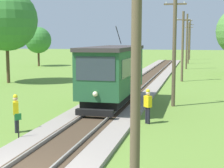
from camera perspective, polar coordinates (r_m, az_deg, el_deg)
red_tram at (r=22.26m, az=0.16°, el=1.84°), size 2.60×8.54×4.79m
utility_pole_foreground at (r=8.27m, az=3.89°, el=5.18°), size 1.40×0.45×7.82m
utility_pole_near_tram at (r=22.77m, az=9.95°, el=5.77°), size 1.40×0.28×7.30m
utility_pole_mid at (r=36.48m, az=11.24°, el=6.03°), size 1.40×0.30×6.99m
utility_pole_far at (r=51.41m, az=11.88°, el=6.76°), size 1.40×0.52×7.74m
utility_pole_distant at (r=62.92m, az=12.16°, el=6.51°), size 1.40×0.36×7.05m
utility_pole_horizon at (r=74.57m, az=12.36°, el=6.98°), size 1.40×0.58×8.05m
trackside_signal_marker at (r=15.60m, az=-14.77°, el=-6.45°), size 0.21×0.21×1.18m
track_worker at (r=16.95m, az=-15.14°, el=-4.27°), size 0.40×0.45×1.78m
second_worker at (r=18.13m, az=5.75°, el=-3.31°), size 0.44×0.43×1.78m
tree_right_near at (r=36.08m, az=-16.57°, el=9.83°), size 5.99×5.99×9.10m
tree_right_far at (r=56.94m, az=-11.73°, el=6.89°), size 4.07×4.07×6.10m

